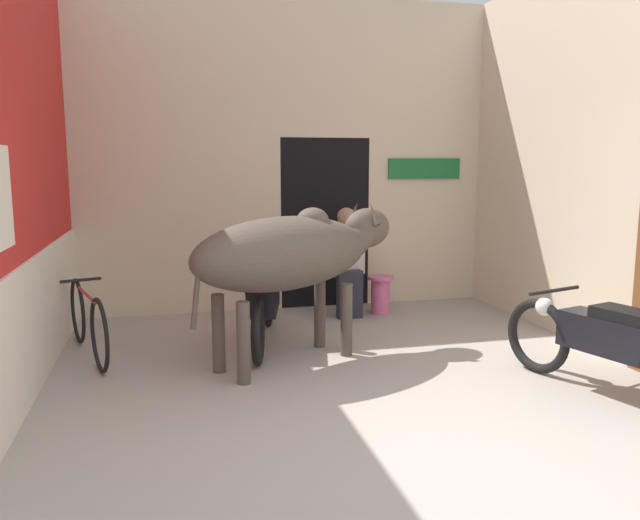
% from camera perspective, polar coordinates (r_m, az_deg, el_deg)
% --- Properties ---
extents(ground_plane, '(30.00, 30.00, 0.00)m').
position_cam_1_polar(ground_plane, '(3.95, 9.65, -17.99)').
color(ground_plane, '#9E9389').
extents(wall_left_shopfront, '(0.25, 4.21, 3.73)m').
position_cam_1_polar(wall_left_shopfront, '(5.43, -26.13, 8.25)').
color(wall_left_shopfront, red).
rests_on(wall_left_shopfront, ground_plane).
extents(wall_back_with_doorway, '(4.98, 0.93, 3.73)m').
position_cam_1_polar(wall_back_with_doorway, '(7.83, -2.08, 7.49)').
color(wall_back_with_doorway, beige).
rests_on(wall_back_with_doorway, ground_plane).
extents(wall_right_with_door, '(0.22, 4.21, 3.73)m').
position_cam_1_polar(wall_right_with_door, '(6.63, 23.74, 8.64)').
color(wall_right_with_door, beige).
rests_on(wall_right_with_door, ground_plane).
extents(cow, '(2.19, 1.46, 1.41)m').
position_cam_1_polar(cow, '(5.51, -2.42, 0.67)').
color(cow, '#4C4238').
rests_on(cow, ground_plane).
extents(motorcycle_near, '(0.74, 1.88, 0.76)m').
position_cam_1_polar(motorcycle_near, '(5.25, 24.77, -6.85)').
color(motorcycle_near, black).
rests_on(motorcycle_near, ground_plane).
extents(motorcycle_far, '(0.66, 1.93, 0.74)m').
position_cam_1_polar(motorcycle_far, '(6.19, -5.18, -3.82)').
color(motorcycle_far, black).
rests_on(motorcycle_far, ground_plane).
extents(bicycle, '(0.60, 1.62, 0.66)m').
position_cam_1_polar(bicycle, '(6.16, -20.48, -5.23)').
color(bicycle, black).
rests_on(bicycle, ground_plane).
extents(shopkeeper_seated, '(0.40, 0.34, 1.27)m').
position_cam_1_polar(shopkeeper_seated, '(7.25, 2.49, 0.08)').
color(shopkeeper_seated, '#282833').
rests_on(shopkeeper_seated, ground_plane).
extents(plastic_stool, '(0.31, 0.31, 0.45)m').
position_cam_1_polar(plastic_stool, '(7.46, 5.54, -3.07)').
color(plastic_stool, '#DB6093').
rests_on(plastic_stool, ground_plane).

